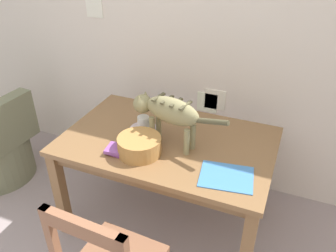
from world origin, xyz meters
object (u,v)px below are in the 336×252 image
Objects in this scene: book_stack at (120,150)px; wicker_basket at (139,145)px; magazine at (226,177)px; saucer_bowl at (144,131)px; dining_table at (168,150)px; coffee_mug at (144,123)px; cat at (167,111)px.

wicker_basket reaches higher than book_stack.
book_stack is at bearing 173.19° from magazine.
saucer_bowl is 1.10× the size of book_stack.
book_stack reaches higher than magazine.
magazine is at bearing -2.29° from wicker_basket.
coffee_mug is at bearing 179.27° from dining_table.
saucer_bowl is at bearing 150.63° from magazine.
wicker_basket is (0.07, -0.21, -0.03)m from coffee_mug.
wicker_basket is at bearing -71.50° from coffee_mug.
wicker_basket is (-0.10, -0.21, 0.14)m from dining_table.
dining_table is at bearing -0.73° from coffee_mug.
magazine is 1.10× the size of wicker_basket.
wicker_basket is at bearing 21.76° from book_stack.
book_stack is at bearing 145.88° from cat.
book_stack is (-0.67, -0.02, 0.02)m from magazine.
book_stack is at bearing -130.11° from dining_table.
wicker_basket is (-0.55, 0.02, 0.05)m from magazine.
book_stack is 0.13m from wicker_basket.
book_stack is (-0.22, -0.26, 0.11)m from dining_table.
saucer_bowl is at bearing 180.00° from coffee_mug.
cat is at bearing 56.69° from wicker_basket.
dining_table is 0.35m from book_stack.
dining_table is at bearing 28.92° from cat.
saucer_bowl is 0.26m from book_stack.
book_stack is (-0.04, -0.26, -0.06)m from coffee_mug.
cat is 2.43× the size of wicker_basket.
cat is at bearing 43.80° from book_stack.
coffee_mug is at bearing 0.00° from saucer_bowl.
saucer_bowl is at bearing 81.45° from book_stack.
saucer_bowl is 0.71× the size of wicker_basket.
coffee_mug is (-0.17, 0.00, 0.17)m from dining_table.
cat is 0.38m from book_stack.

